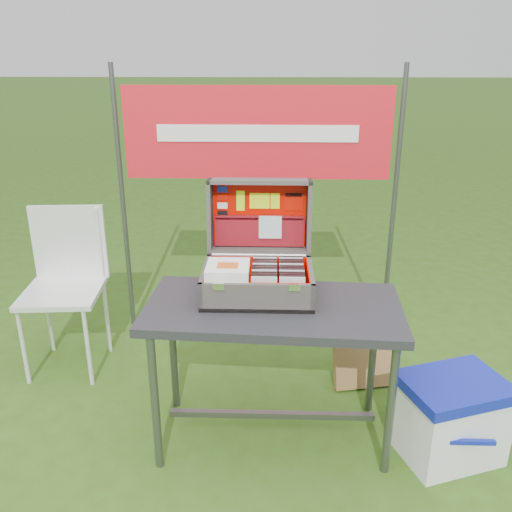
{
  "coord_description": "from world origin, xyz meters",
  "views": [
    {
      "loc": [
        0.1,
        -2.19,
        1.75
      ],
      "look_at": [
        0.02,
        0.1,
        0.89
      ],
      "focal_mm": 38.0,
      "sensor_mm": 36.0,
      "label": 1
    }
  ],
  "objects_px": {
    "table": "(272,373)",
    "suitcase": "(258,242)",
    "chair": "(62,295)",
    "cardboard_box": "(362,357)",
    "cooler": "(450,418)"
  },
  "relations": [
    {
      "from": "table",
      "to": "suitcase",
      "type": "bearing_deg",
      "value": 118.94
    },
    {
      "from": "suitcase",
      "to": "cardboard_box",
      "type": "relative_size",
      "value": 1.52
    },
    {
      "from": "chair",
      "to": "cooler",
      "type": "bearing_deg",
      "value": -23.15
    },
    {
      "from": "cardboard_box",
      "to": "cooler",
      "type": "bearing_deg",
      "value": -72.21
    },
    {
      "from": "suitcase",
      "to": "cardboard_box",
      "type": "bearing_deg",
      "value": 28.51
    },
    {
      "from": "cooler",
      "to": "suitcase",
      "type": "bearing_deg",
      "value": 145.12
    },
    {
      "from": "chair",
      "to": "cardboard_box",
      "type": "distance_m",
      "value": 1.72
    },
    {
      "from": "chair",
      "to": "suitcase",
      "type": "bearing_deg",
      "value": -25.55
    },
    {
      "from": "table",
      "to": "suitcase",
      "type": "distance_m",
      "value": 0.62
    },
    {
      "from": "table",
      "to": "cooler",
      "type": "xyz_separation_m",
      "value": [
        0.81,
        -0.1,
        -0.16
      ]
    },
    {
      "from": "table",
      "to": "suitcase",
      "type": "height_order",
      "value": "suitcase"
    },
    {
      "from": "suitcase",
      "to": "table",
      "type": "bearing_deg",
      "value": -64.36
    },
    {
      "from": "chair",
      "to": "cardboard_box",
      "type": "relative_size",
      "value": 2.74
    },
    {
      "from": "chair",
      "to": "cardboard_box",
      "type": "bearing_deg",
      "value": -8.6
    },
    {
      "from": "cooler",
      "to": "cardboard_box",
      "type": "relative_size",
      "value": 1.31
    }
  ]
}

